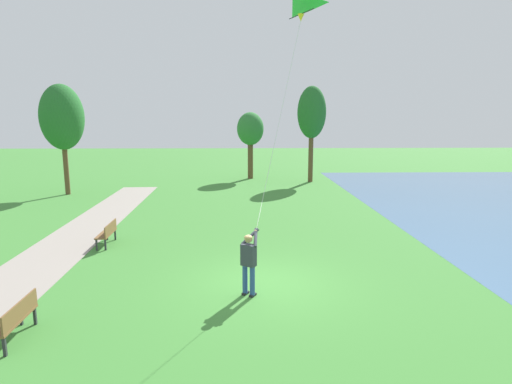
% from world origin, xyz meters
% --- Properties ---
extents(ground_plane, '(120.00, 120.00, 0.00)m').
position_xyz_m(ground_plane, '(0.00, 0.00, 0.00)').
color(ground_plane, '#3D7F33').
extents(walkway_path, '(3.62, 32.07, 0.02)m').
position_xyz_m(walkway_path, '(-7.47, 2.00, 0.01)').
color(walkway_path, gray).
rests_on(walkway_path, ground).
extents(person_kite_flyer, '(0.54, 0.62, 1.83)m').
position_xyz_m(person_kite_flyer, '(-0.47, -0.74, 1.05)').
color(person_kite_flyer, '#232328').
rests_on(person_kite_flyer, ground).
extents(flying_kite, '(1.75, 2.86, 6.74)m').
position_xyz_m(flying_kite, '(0.91, 1.62, 8.11)').
color(flying_kite, green).
extents(park_bench_near_walkway, '(0.50, 1.52, 0.88)m').
position_xyz_m(park_bench_near_walkway, '(-5.61, -2.93, 0.51)').
color(park_bench_near_walkway, brown).
rests_on(park_bench_near_walkway, ground).
extents(park_bench_far_walkway, '(0.50, 1.52, 0.88)m').
position_xyz_m(park_bench_far_walkway, '(-5.88, 4.06, 0.51)').
color(park_bench_far_walkway, brown).
rests_on(park_bench_far_walkway, ground).
extents(tree_lakeside_near, '(2.63, 2.95, 7.02)m').
position_xyz_m(tree_lakeside_near, '(-12.13, 15.31, 4.93)').
color(tree_lakeside_near, brown).
rests_on(tree_lakeside_near, ground).
extents(tree_treeline_right, '(2.19, 2.18, 7.35)m').
position_xyz_m(tree_treeline_right, '(4.57, 20.40, 5.28)').
color(tree_treeline_right, brown).
rests_on(tree_treeline_right, ground).
extents(tree_treeline_center, '(2.17, 2.44, 5.42)m').
position_xyz_m(tree_treeline_center, '(-0.10, 22.43, 3.99)').
color(tree_treeline_center, brown).
rests_on(tree_treeline_center, ground).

